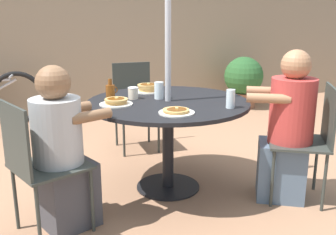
% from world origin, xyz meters
% --- Properties ---
extents(ground_plane, '(12.00, 12.00, 0.00)m').
position_xyz_m(ground_plane, '(0.00, 0.00, 0.00)').
color(ground_plane, '#9E7051').
extents(back_fence, '(10.00, 0.06, 1.75)m').
position_xyz_m(back_fence, '(0.00, 2.89, 0.88)').
color(back_fence, gray).
rests_on(back_fence, ground).
extents(patio_table, '(1.29, 1.29, 0.74)m').
position_xyz_m(patio_table, '(0.00, 0.00, 0.64)').
color(patio_table, black).
rests_on(patio_table, ground).
extents(umbrella_pole, '(0.05, 0.05, 2.42)m').
position_xyz_m(umbrella_pole, '(0.00, 0.00, 1.21)').
color(umbrella_pole, '#ADADB2').
rests_on(umbrella_pole, ground).
extents(patio_chair_north, '(0.59, 0.59, 0.90)m').
position_xyz_m(patio_chair_north, '(0.95, -0.54, 0.52)').
color(patio_chair_north, '#333833').
rests_on(patio_chair_north, ground).
extents(diner_north, '(0.57, 0.52, 1.16)m').
position_xyz_m(diner_north, '(0.80, -0.46, 0.54)').
color(diner_north, slate).
rests_on(diner_north, ground).
extents(patio_chair_east, '(0.43, 0.43, 0.90)m').
position_xyz_m(patio_chair_east, '(-0.00, 1.10, 0.52)').
color(patio_chair_east, '#333833').
rests_on(patio_chair_east, ground).
extents(patio_chair_south, '(0.56, 0.56, 0.90)m').
position_xyz_m(patio_chair_south, '(-1.01, -0.42, 0.52)').
color(patio_chair_south, '#333833').
rests_on(patio_chair_south, ground).
extents(diner_south, '(0.53, 0.46, 1.11)m').
position_xyz_m(diner_south, '(-0.85, -0.35, 0.51)').
color(diner_south, '#3D3D42').
rests_on(diner_south, ground).
extents(pancake_plate_a, '(0.25, 0.25, 0.06)m').
position_xyz_m(pancake_plate_a, '(-0.41, 0.00, 0.76)').
color(pancake_plate_a, silver).
rests_on(pancake_plate_a, patio_table).
extents(pancake_plate_b, '(0.25, 0.25, 0.08)m').
position_xyz_m(pancake_plate_b, '(-0.04, 0.40, 0.77)').
color(pancake_plate_b, silver).
rests_on(pancake_plate_b, patio_table).
extents(pancake_plate_c, '(0.25, 0.25, 0.04)m').
position_xyz_m(pancake_plate_c, '(-0.07, -0.39, 0.76)').
color(pancake_plate_c, silver).
rests_on(pancake_plate_c, patio_table).
extents(syrup_bottle, '(0.10, 0.07, 0.17)m').
position_xyz_m(syrup_bottle, '(-0.42, 0.21, 0.81)').
color(syrup_bottle, brown).
rests_on(syrup_bottle, patio_table).
extents(coffee_cup, '(0.08, 0.08, 0.09)m').
position_xyz_m(coffee_cup, '(-0.24, 0.16, 0.79)').
color(coffee_cup, beige).
rests_on(coffee_cup, patio_table).
extents(drinking_glass_a, '(0.08, 0.08, 0.14)m').
position_xyz_m(drinking_glass_a, '(-0.04, 0.10, 0.81)').
color(drinking_glass_a, silver).
rests_on(drinking_glass_a, patio_table).
extents(drinking_glass_b, '(0.06, 0.06, 0.14)m').
position_xyz_m(drinking_glass_b, '(0.36, -0.37, 0.81)').
color(drinking_glass_b, silver).
rests_on(drinking_glass_b, patio_table).
extents(potted_shrub, '(0.59, 0.59, 0.77)m').
position_xyz_m(potted_shrub, '(2.01, 2.33, 0.43)').
color(potted_shrub, brown).
rests_on(potted_shrub, ground).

